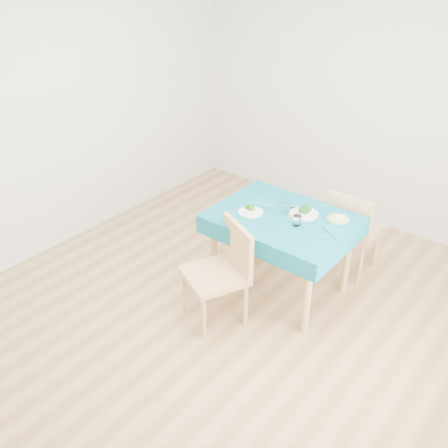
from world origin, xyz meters
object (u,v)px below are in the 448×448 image
Objects in this scene: chair_far at (355,219)px; bowl_near at (251,209)px; bowl_far at (304,211)px; chair_near at (214,261)px; side_plate at (338,219)px; table at (280,254)px.

bowl_near is at bearing 52.50° from chair_far.
bowl_far reaches higher than bowl_near.
bowl_near is (-0.04, 0.54, 0.22)m from chair_near.
side_plate is at bearing 29.84° from bowl_near.
table is at bearing -147.34° from side_plate.
bowl_near is 1.13× the size of side_plate.
chair_near is at bearing -112.27° from bowl_far.
chair_far is at bearing 92.77° from chair_near.
chair_near is 5.40× the size of bowl_near.
chair_far is (0.54, 1.36, -0.03)m from chair_near.
side_plate is (0.59, 0.90, 0.19)m from chair_near.
table is at bearing 97.14° from chair_near.
chair_far reaches higher than bowl_far.
side_plate is at bearing 81.36° from chair_near.
side_plate is at bearing 32.66° from table.
chair_near is 1.47m from chair_far.
bowl_near is (-0.25, -0.12, 0.41)m from table.
bowl_far is 1.30× the size of side_plate.
bowl_near reaches higher than side_plate.
chair_near is 1.05× the size of chair_far.
chair_far is at bearing 95.48° from side_plate.
chair_near reaches higher than table.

